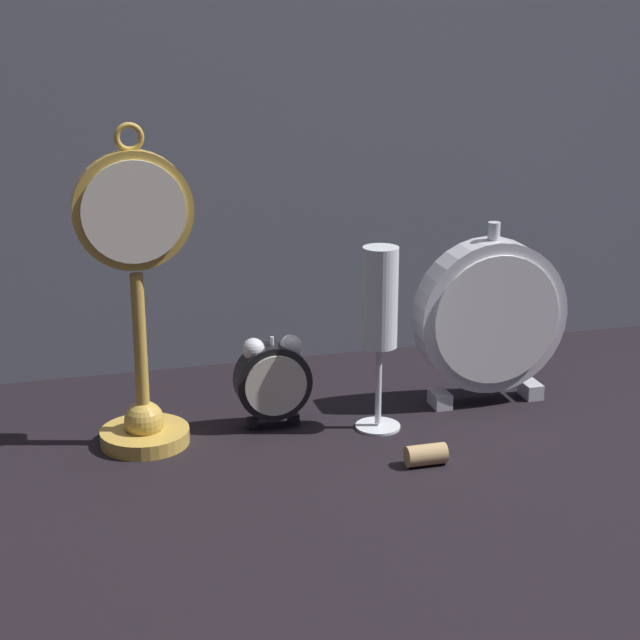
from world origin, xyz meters
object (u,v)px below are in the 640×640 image
(mantel_clock_silver, at_px, (490,316))
(pocket_watch_on_stand, at_px, (138,308))
(champagne_flute, at_px, (380,312))
(wine_cork, at_px, (426,455))
(alarm_clock_twin_bell, at_px, (273,378))

(mantel_clock_silver, bearing_deg, pocket_watch_on_stand, -178.14)
(champagne_flute, relative_size, wine_cork, 4.92)
(alarm_clock_twin_bell, height_order, mantel_clock_silver, mantel_clock_silver)
(mantel_clock_silver, relative_size, wine_cork, 5.15)
(mantel_clock_silver, bearing_deg, wine_cork, -132.31)
(alarm_clock_twin_bell, distance_m, wine_cork, 0.19)
(mantel_clock_silver, xyz_separation_m, champagne_flute, (-0.15, -0.04, 0.03))
(alarm_clock_twin_bell, bearing_deg, pocket_watch_on_stand, -176.66)
(pocket_watch_on_stand, height_order, champagne_flute, pocket_watch_on_stand)
(alarm_clock_twin_bell, xyz_separation_m, wine_cork, (0.13, -0.14, -0.05))
(mantel_clock_silver, height_order, wine_cork, mantel_clock_silver)
(alarm_clock_twin_bell, distance_m, mantel_clock_silver, 0.26)
(pocket_watch_on_stand, bearing_deg, alarm_clock_twin_bell, 3.34)
(pocket_watch_on_stand, height_order, alarm_clock_twin_bell, pocket_watch_on_stand)
(mantel_clock_silver, distance_m, champagne_flute, 0.16)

